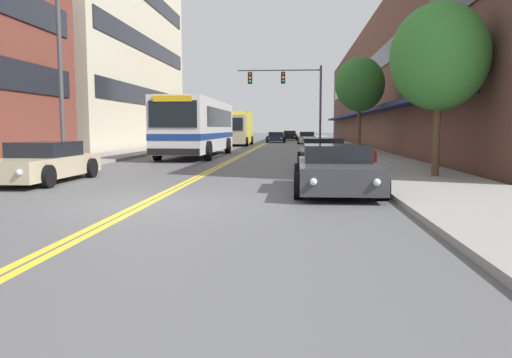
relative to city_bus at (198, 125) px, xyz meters
name	(u,v)px	position (x,y,z in m)	size (l,w,h in m)	color
ground_plane	(262,145)	(2.46, 18.59, -1.82)	(240.00, 240.00, 0.00)	#565659
sidewalk_left	(187,144)	(-4.80, 18.59, -1.75)	(3.52, 106.00, 0.13)	gray
sidewalk_right	(338,145)	(9.72, 18.59, -1.75)	(3.52, 106.00, 0.13)	gray
centre_line	(262,145)	(2.46, 18.59, -1.81)	(0.34, 106.00, 0.01)	yellow
storefront_row_right	(405,88)	(15.71, 18.59, 3.47)	(9.10, 68.00, 10.59)	brown
city_bus	(198,125)	(0.00, 0.00, 0.00)	(2.91, 11.92, 3.22)	silver
car_beige_parked_left_near	(44,163)	(-1.97, -14.37, -1.24)	(2.01, 4.88, 1.23)	#BCAD89
car_red_parked_left_mid	(211,140)	(-1.80, 14.71, -1.20)	(2.04, 4.77, 1.32)	maroon
car_dark_grey_parked_right_foreground	(336,169)	(6.79, -15.99, -1.24)	(2.17, 4.87, 1.21)	#38383D
car_charcoal_parked_right_mid	(323,155)	(6.81, -9.14, -1.23)	(2.00, 4.80, 1.25)	#232328
car_silver_parked_right_far	(307,138)	(6.86, 23.58, -1.22)	(1.97, 4.68, 1.26)	#B7B7BC
car_navy_moving_lead	(276,137)	(3.43, 28.23, -1.25)	(2.16, 4.21, 1.18)	#19234C
car_black_moving_second	(290,136)	(4.87, 39.20, -1.22)	(2.12, 4.59, 1.27)	black
box_truck	(236,128)	(0.08, 18.17, -0.17)	(2.71, 7.24, 3.17)	#BCAD89
traffic_signal_mast	(292,89)	(5.37, 11.57, 2.91)	(6.76, 0.38, 6.61)	#47474C
street_lamp_left_near	(65,35)	(-2.63, -11.22, 3.19)	(1.84, 0.28, 8.59)	#47474C
street_tree_right_near	(439,57)	(10.19, -12.76, 2.04)	(3.03, 3.03, 5.40)	brown
street_tree_right_mid	(360,85)	(9.43, 0.84, 2.35)	(2.87, 2.87, 5.63)	brown
fire_hydrant	(373,161)	(8.41, -11.64, -1.29)	(0.30, 0.22, 0.79)	red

